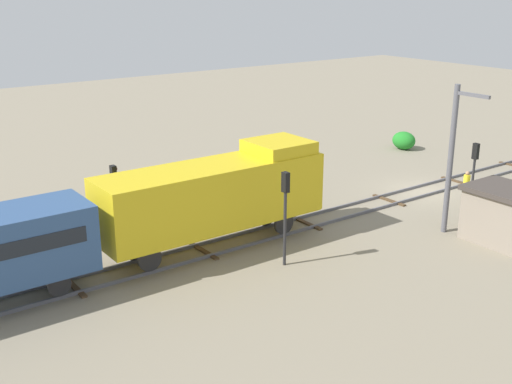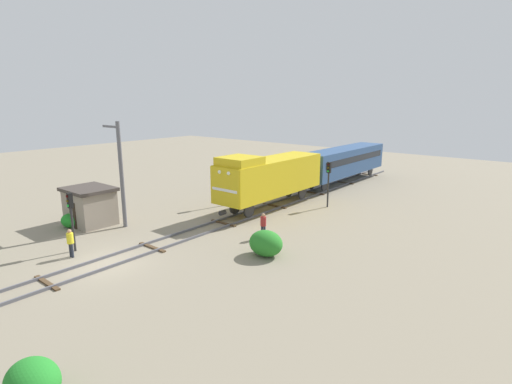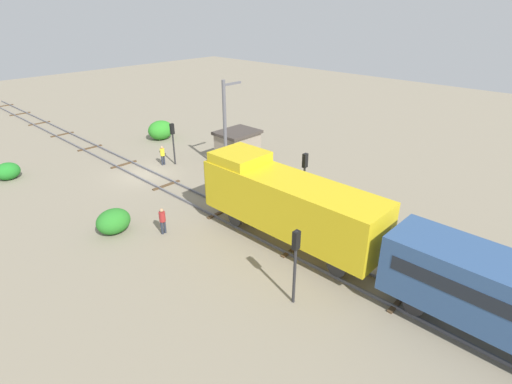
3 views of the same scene
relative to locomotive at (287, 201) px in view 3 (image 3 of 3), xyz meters
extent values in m
plane|color=gray|center=(0.00, -15.05, -2.77)|extent=(113.94, 113.94, 0.00)
cube|color=#595960|center=(-0.72, -15.05, -2.69)|extent=(0.10, 75.96, 0.16)
cube|color=#595960|center=(0.72, -15.05, -2.69)|extent=(0.10, 75.96, 0.16)
cube|color=#4C3823|center=(0.00, -49.86, -2.73)|extent=(2.40, 0.24, 0.09)
cube|color=#4C3823|center=(0.00, -43.53, -2.73)|extent=(2.40, 0.24, 0.09)
cube|color=#4C3823|center=(0.00, -37.20, -2.73)|extent=(2.40, 0.24, 0.09)
cube|color=#4C3823|center=(0.00, -30.87, -2.73)|extent=(2.40, 0.24, 0.09)
cube|color=#4C3823|center=(0.00, -24.54, -2.73)|extent=(2.40, 0.24, 0.09)
cube|color=#4C3823|center=(0.00, -18.21, -2.73)|extent=(2.40, 0.24, 0.09)
cube|color=#4C3823|center=(0.00, -11.88, -2.73)|extent=(2.40, 0.24, 0.09)
cube|color=#4C3823|center=(0.00, -5.55, -2.73)|extent=(2.40, 0.24, 0.09)
cube|color=#4C3823|center=(0.00, 0.78, -2.73)|extent=(2.40, 0.24, 0.09)
cube|color=#4C3823|center=(0.00, 7.11, -2.73)|extent=(2.40, 0.24, 0.09)
cube|color=gold|center=(0.00, 0.24, -0.06)|extent=(2.90, 11.00, 2.90)
cube|color=gold|center=(0.00, -3.66, 1.69)|extent=(2.75, 2.80, 0.60)
cube|color=gold|center=(0.00, -5.31, -0.06)|extent=(2.84, 0.10, 2.84)
cube|color=white|center=(0.00, -5.35, -0.26)|extent=(2.46, 0.06, 0.20)
sphere|color=white|center=(-0.45, -5.36, 1.04)|extent=(0.28, 0.28, 0.28)
sphere|color=white|center=(0.45, -5.36, 1.04)|extent=(0.28, 0.28, 0.28)
cylinder|color=#262628|center=(0.00, -5.61, -1.91)|extent=(0.36, 0.50, 0.36)
cylinder|color=#262628|center=(-0.72, -3.46, -2.06)|extent=(0.18, 1.10, 1.10)
cylinder|color=#262628|center=(0.72, -3.46, -2.06)|extent=(0.18, 1.10, 1.10)
cylinder|color=#262628|center=(-0.72, 3.94, -2.06)|extent=(0.18, 1.10, 1.10)
cylinder|color=#262628|center=(0.72, 3.94, -2.06)|extent=(0.18, 1.10, 1.10)
cylinder|color=#262628|center=(-0.72, 7.94, -2.13)|extent=(0.16, 0.96, 0.96)
cylinder|color=#262628|center=(0.72, 7.94, -2.13)|extent=(0.16, 0.96, 0.96)
cylinder|color=#262628|center=(-3.20, -15.13, -0.97)|extent=(0.14, 0.14, 3.61)
cube|color=black|center=(-3.20, -15.13, 0.38)|extent=(0.32, 0.24, 0.90)
sphere|color=#390606|center=(-3.20, -15.27, 0.65)|extent=(0.16, 0.16, 0.16)
sphere|color=#3C3306|center=(-3.20, -15.27, 0.37)|extent=(0.16, 0.16, 0.16)
sphere|color=green|center=(-3.20, -15.27, 0.09)|extent=(0.16, 0.16, 0.16)
cylinder|color=#262628|center=(-3.40, -1.39, -0.61)|extent=(0.14, 0.14, 4.34)
cube|color=black|center=(-3.40, -1.39, 1.11)|extent=(0.32, 0.24, 0.90)
sphere|color=red|center=(-3.40, -1.53, 1.38)|extent=(0.16, 0.16, 0.16)
sphere|color=#3C3306|center=(-3.40, -1.53, 1.10)|extent=(0.16, 0.16, 0.16)
sphere|color=black|center=(-3.40, -1.53, 0.82)|extent=(0.16, 0.16, 0.16)
cylinder|color=#262628|center=(3.60, 3.48, -0.85)|extent=(0.14, 0.14, 3.85)
cube|color=black|center=(3.60, 3.48, 0.63)|extent=(0.32, 0.24, 0.90)
sphere|color=#390606|center=(3.60, 3.34, 0.90)|extent=(0.16, 0.16, 0.16)
sphere|color=#3C3306|center=(3.60, 3.34, 0.62)|extent=(0.16, 0.16, 0.16)
sphere|color=green|center=(3.60, 3.34, 0.34)|extent=(0.16, 0.16, 0.16)
cylinder|color=#262B38|center=(-2.50, -15.73, -2.35)|extent=(0.15, 0.15, 0.85)
cylinder|color=#262B38|center=(-2.30, -15.73, -2.35)|extent=(0.15, 0.15, 0.85)
cylinder|color=yellow|center=(-2.40, -15.73, -1.61)|extent=(0.38, 0.38, 0.62)
sphere|color=tan|center=(-2.40, -15.73, -1.19)|extent=(0.23, 0.23, 0.23)
cylinder|color=#262B38|center=(4.10, -6.12, -2.35)|extent=(0.15, 0.15, 0.85)
cylinder|color=#262B38|center=(4.30, -6.12, -2.35)|extent=(0.15, 0.15, 0.85)
cylinder|color=maroon|center=(4.20, -6.12, -1.61)|extent=(0.38, 0.38, 0.62)
sphere|color=tan|center=(4.20, -6.12, -1.19)|extent=(0.23, 0.23, 0.23)
cylinder|color=#595960|center=(-5.00, -10.50, 0.98)|extent=(0.28, 0.28, 7.51)
cube|color=#595960|center=(-5.90, -10.50, 4.33)|extent=(1.80, 0.16, 0.16)
cube|color=gray|center=(-7.50, -11.71, -1.52)|extent=(3.20, 2.60, 2.50)
cube|color=#3F3833|center=(-7.50, -11.71, -0.15)|extent=(3.50, 2.90, 0.24)
cube|color=#2D2319|center=(-7.50, -13.03, -1.82)|extent=(0.80, 0.06, 1.90)
ellipsoid|color=#287B26|center=(6.19, -8.40, -2.01)|extent=(2.09, 1.71, 1.52)
ellipsoid|color=#218726|center=(-7.93, -13.09, -2.27)|extent=(1.37, 1.12, 1.00)
ellipsoid|color=#2D8B26|center=(-6.45, -21.96, -1.81)|extent=(2.65, 2.17, 1.92)
ellipsoid|color=#217E26|center=(7.89, -22.02, -2.09)|extent=(1.87, 1.53, 1.36)
camera|label=1|loc=(-23.98, 15.21, 9.23)|focal=45.00mm
camera|label=2|loc=(19.65, -25.78, 6.20)|focal=28.00mm
camera|label=3|loc=(15.48, 12.37, 9.94)|focal=28.00mm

